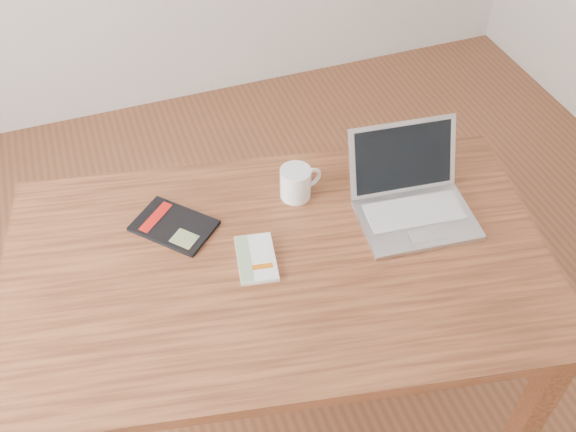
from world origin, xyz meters
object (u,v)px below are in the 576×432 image
object	(u,v)px
desk	(279,279)
laptop	(412,197)
white_guidebook	(256,258)
coffee_mug	(297,182)
black_guidebook	(174,226)

from	to	relation	value
desk	laptop	bearing A→B (deg)	18.21
white_guidebook	coffee_mug	bearing A→B (deg)	56.68
black_guidebook	white_guidebook	bearing A→B (deg)	-89.86
desk	black_guidebook	size ratio (longest dim) A/B	6.17
white_guidebook	desk	bearing A→B (deg)	-7.81
white_guidebook	laptop	distance (m)	0.50
white_guidebook	laptop	world-z (taller)	laptop
white_guidebook	black_guidebook	size ratio (longest dim) A/B	0.70
coffee_mug	desk	bearing A→B (deg)	-129.56
desk	coffee_mug	size ratio (longest dim) A/B	12.27
desk	coffee_mug	distance (m)	0.30
desk	coffee_mug	world-z (taller)	coffee_mug
coffee_mug	black_guidebook	bearing A→B (deg)	172.56
desk	white_guidebook	size ratio (longest dim) A/B	8.85
black_guidebook	laptop	distance (m)	0.71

